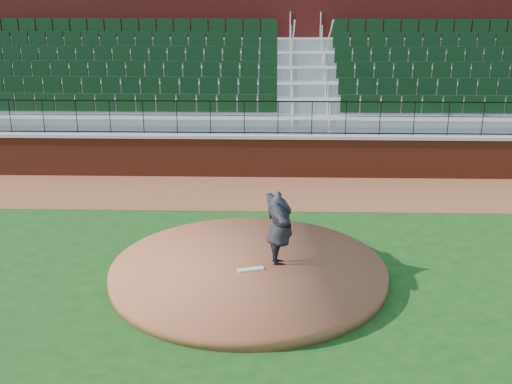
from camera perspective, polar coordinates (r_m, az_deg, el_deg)
ground at (r=13.21m, az=-0.18°, el=-7.42°), size 90.00×90.00×0.00m
warning_track at (r=18.22m, az=0.34°, el=-0.01°), size 34.00×3.20×0.01m
field_wall at (r=19.58m, az=0.44°, el=3.11°), size 34.00×0.35×1.20m
wall_cap at (r=19.42m, az=0.45°, el=4.96°), size 34.00×0.45×0.10m
wall_railing at (r=19.30m, az=0.45°, el=6.55°), size 34.00×0.05×1.00m
seating_stands at (r=21.89m, az=0.60°, el=9.29°), size 34.00×5.10×4.60m
concourse_wall at (r=24.60m, az=0.72°, el=11.35°), size 34.00×0.50×5.50m
pitchers_mound at (r=13.08m, az=-0.68°, el=-7.07°), size 5.54×5.54×0.25m
pitching_rubber at (r=12.86m, az=-0.47°, el=-6.84°), size 0.54×0.28×0.03m
pitcher at (r=12.88m, az=2.08°, el=-3.18°), size 0.82×1.95×1.54m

